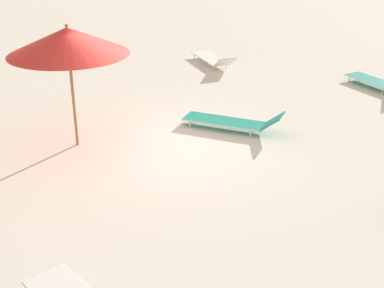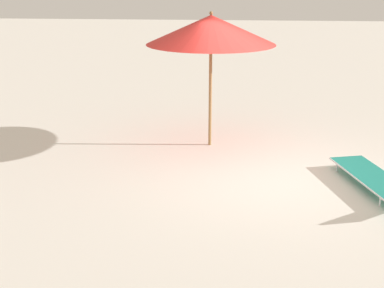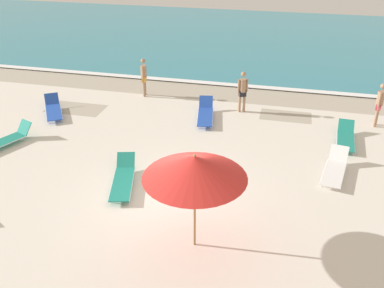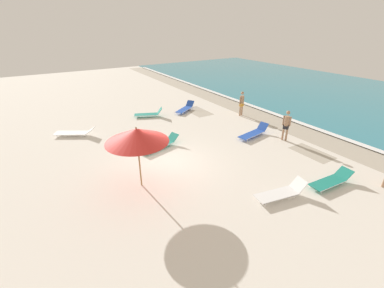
% 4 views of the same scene
% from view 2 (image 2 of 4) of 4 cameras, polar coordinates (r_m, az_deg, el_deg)
% --- Properties ---
extents(ground_plane, '(60.00, 60.00, 0.16)m').
position_cam_2_polar(ground_plane, '(9.37, 7.73, -3.44)').
color(ground_plane, silver).
extents(beach_umbrella, '(2.46, 2.46, 2.60)m').
position_cam_2_polar(beach_umbrella, '(10.23, 2.04, 12.05)').
color(beach_umbrella, '#9E7547').
rests_on(beach_umbrella, ground_plane).
extents(sun_lounger_beside_umbrella, '(1.20, 2.39, 0.53)m').
position_cam_2_polar(sun_lounger_beside_umbrella, '(8.86, 19.39, -3.60)').
color(sun_lounger_beside_umbrella, '#1E8475').
rests_on(sun_lounger_beside_umbrella, ground_plane).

